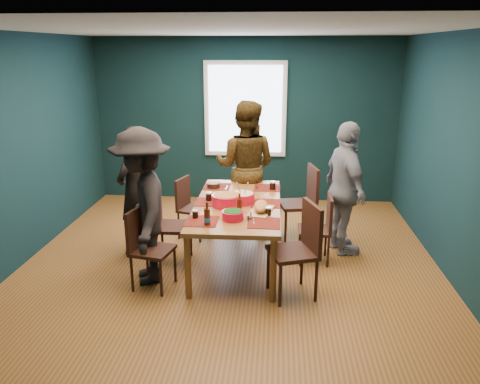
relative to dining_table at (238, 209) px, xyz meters
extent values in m
cube|color=#9C652D|center=(-0.09, 0.03, -0.69)|extent=(5.00, 5.00, 0.01)
cube|color=silver|center=(-0.09, 0.03, 2.01)|extent=(5.00, 5.00, 0.01)
cube|color=#0D262D|center=(-2.59, 0.03, 0.66)|extent=(0.01, 5.00, 2.70)
cube|color=#0D262D|center=(2.41, 0.03, 0.66)|extent=(0.01, 5.00, 2.70)
cube|color=#0D262D|center=(-0.09, 2.53, 0.66)|extent=(5.00, 0.01, 2.70)
cube|color=#0D262D|center=(-0.09, -2.47, 0.66)|extent=(5.00, 0.01, 2.70)
cube|color=silver|center=(-0.09, 2.50, 0.86)|extent=(1.35, 0.06, 1.55)
cube|color=#915E2B|center=(0.00, 0.00, 0.05)|extent=(1.02, 2.00, 0.05)
cylinder|color=#915E2B|center=(-0.44, -0.92, -0.33)|extent=(0.07, 0.07, 0.71)
cylinder|color=#915E2B|center=(0.44, -0.92, -0.33)|extent=(0.07, 0.07, 0.71)
cylinder|color=#915E2B|center=(-0.44, 0.92, -0.33)|extent=(0.07, 0.07, 0.71)
cylinder|color=#915E2B|center=(0.44, 0.92, -0.33)|extent=(0.07, 0.07, 0.71)
cube|color=black|center=(-0.66, 0.75, -0.29)|extent=(0.47, 0.47, 0.04)
cube|color=black|center=(-0.83, 0.80, -0.06)|extent=(0.15, 0.37, 0.41)
cylinder|color=black|center=(-0.87, 0.64, -0.50)|extent=(0.03, 0.03, 0.38)
cylinder|color=black|center=(-0.56, 0.55, -0.50)|extent=(0.03, 0.03, 0.38)
cylinder|color=black|center=(-0.77, 0.95, -0.50)|extent=(0.03, 0.03, 0.38)
cylinder|color=black|center=(-0.46, 0.85, -0.50)|extent=(0.03, 0.03, 0.38)
cube|color=black|center=(-0.78, -0.05, -0.23)|extent=(0.43, 0.43, 0.04)
cube|color=black|center=(-0.97, -0.06, 0.02)|extent=(0.05, 0.42, 0.46)
cylinder|color=black|center=(-0.96, -0.24, -0.47)|extent=(0.03, 0.03, 0.43)
cylinder|color=black|center=(-0.60, -0.23, -0.47)|extent=(0.03, 0.03, 0.43)
cylinder|color=black|center=(-0.97, 0.12, -0.47)|extent=(0.03, 0.03, 0.43)
cylinder|color=black|center=(-0.60, 0.13, -0.47)|extent=(0.03, 0.03, 0.43)
cube|color=black|center=(-0.86, -0.70, -0.26)|extent=(0.48, 0.48, 0.04)
cube|color=black|center=(-1.04, -0.66, -0.02)|extent=(0.13, 0.40, 0.44)
cylinder|color=black|center=(-1.06, -0.83, -0.48)|extent=(0.03, 0.03, 0.41)
cylinder|color=black|center=(-0.73, -0.91, -0.48)|extent=(0.03, 0.03, 0.41)
cylinder|color=black|center=(-0.99, -0.50, -0.48)|extent=(0.03, 0.03, 0.41)
cylinder|color=black|center=(-0.65, -0.57, -0.48)|extent=(0.03, 0.03, 0.41)
cube|color=black|center=(0.74, 0.80, -0.20)|extent=(0.54, 0.54, 0.04)
cube|color=black|center=(0.94, 0.84, 0.07)|extent=(0.14, 0.46, 0.50)
cylinder|color=black|center=(0.59, 0.57, -0.45)|extent=(0.03, 0.03, 0.47)
cylinder|color=black|center=(0.97, 0.65, -0.45)|extent=(0.03, 0.03, 0.47)
cylinder|color=black|center=(0.51, 0.95, -0.45)|extent=(0.03, 0.03, 0.47)
cylinder|color=black|center=(0.89, 1.03, -0.45)|extent=(0.03, 0.03, 0.47)
cube|color=black|center=(0.92, 0.09, -0.28)|extent=(0.38, 0.38, 0.04)
cube|color=black|center=(1.09, 0.09, -0.06)|extent=(0.04, 0.38, 0.41)
cylinder|color=black|center=(0.76, -0.07, -0.49)|extent=(0.03, 0.03, 0.39)
cylinder|color=black|center=(1.08, -0.07, -0.49)|extent=(0.03, 0.03, 0.39)
cylinder|color=black|center=(0.76, 0.25, -0.49)|extent=(0.03, 0.03, 0.39)
cylinder|color=black|center=(1.08, 0.25, -0.49)|extent=(0.03, 0.03, 0.39)
cube|color=black|center=(0.63, -0.76, -0.20)|extent=(0.58, 0.58, 0.04)
cube|color=black|center=(0.82, -0.69, 0.07)|extent=(0.19, 0.44, 0.50)
cylinder|color=black|center=(0.51, -1.01, -0.45)|extent=(0.03, 0.03, 0.46)
cylinder|color=black|center=(0.88, -0.88, -0.45)|extent=(0.03, 0.03, 0.46)
cylinder|color=black|center=(0.38, -0.65, -0.45)|extent=(0.03, 0.03, 0.46)
cylinder|color=black|center=(0.75, -0.52, -0.45)|extent=(0.03, 0.03, 0.46)
imported|color=black|center=(-1.31, 0.23, 0.12)|extent=(0.55, 0.68, 1.61)
imported|color=black|center=(0.01, 1.13, 0.23)|extent=(1.01, 0.85, 1.84)
imported|color=silver|center=(1.30, 0.40, 0.15)|extent=(0.68, 1.06, 1.68)
imported|color=black|center=(-0.99, -0.54, 0.18)|extent=(0.96, 1.26, 1.73)
cylinder|color=red|center=(-0.12, -0.12, 0.14)|extent=(0.33, 0.33, 0.13)
cylinder|color=#4D8831|center=(-0.12, -0.12, 0.20)|extent=(0.29, 0.29, 0.02)
cylinder|color=red|center=(0.05, 0.01, 0.13)|extent=(0.29, 0.29, 0.12)
cylinder|color=beige|center=(0.05, 0.01, 0.18)|extent=(0.26, 0.26, 0.02)
cylinder|color=tan|center=(0.09, 0.01, 0.23)|extent=(0.09, 0.16, 0.23)
cylinder|color=tan|center=(0.02, 0.01, 0.23)|extent=(0.07, 0.17, 0.23)
cylinder|color=red|center=(0.00, -0.57, 0.12)|extent=(0.23, 0.23, 0.10)
cylinder|color=#124A15|center=(0.00, -0.57, 0.16)|extent=(0.20, 0.20, 0.02)
cube|color=tan|center=(0.28, -0.29, 0.08)|extent=(0.30, 0.47, 0.02)
ellipsoid|color=#BC8343|center=(0.28, -0.29, 0.14)|extent=(0.23, 0.37, 0.10)
cube|color=silver|center=(0.18, -0.47, 0.10)|extent=(0.03, 0.17, 0.00)
cylinder|color=black|center=(0.16, -0.56, 0.10)|extent=(0.02, 0.10, 0.02)
sphere|color=#205914|center=(0.28, -0.39, 0.14)|extent=(0.03, 0.03, 0.03)
sphere|color=#205914|center=(0.28, -0.29, 0.14)|extent=(0.03, 0.03, 0.03)
sphere|color=#205914|center=(0.28, -0.20, 0.14)|extent=(0.03, 0.03, 0.03)
cylinder|color=black|center=(-0.37, 0.60, 0.10)|extent=(0.17, 0.17, 0.07)
cylinder|color=#4D8831|center=(-0.37, 0.60, 0.13)|extent=(0.14, 0.14, 0.02)
cylinder|color=#411A0B|center=(-0.25, -0.75, 0.16)|extent=(0.06, 0.06, 0.18)
cylinder|color=#411A0B|center=(-0.25, -0.75, 0.29)|extent=(0.03, 0.03, 0.07)
cylinder|color=#1965B3|center=(-0.25, -0.75, 0.13)|extent=(0.07, 0.07, 0.04)
cylinder|color=#411A0B|center=(0.05, -0.33, 0.15)|extent=(0.06, 0.06, 0.16)
cylinder|color=#411A0B|center=(0.05, -0.33, 0.26)|extent=(0.02, 0.02, 0.06)
cylinder|color=black|center=(-0.41, -0.55, 0.12)|extent=(0.06, 0.06, 0.09)
cylinder|color=silver|center=(-0.41, -0.55, 0.16)|extent=(0.07, 0.07, 0.01)
cylinder|color=black|center=(0.37, -0.39, 0.12)|extent=(0.06, 0.06, 0.09)
cylinder|color=silver|center=(0.37, -0.39, 0.16)|extent=(0.07, 0.07, 0.01)
cylinder|color=black|center=(0.40, 0.58, 0.13)|extent=(0.08, 0.08, 0.11)
cylinder|color=silver|center=(0.40, 0.58, 0.17)|extent=(0.08, 0.08, 0.02)
cylinder|color=black|center=(-0.35, 0.05, 0.12)|extent=(0.07, 0.07, 0.10)
cylinder|color=silver|center=(-0.35, 0.05, 0.17)|extent=(0.08, 0.08, 0.02)
cube|color=#EA6862|center=(0.39, 0.01, 0.07)|extent=(0.19, 0.19, 0.00)
cube|color=#EA6862|center=(-0.33, -0.39, 0.07)|extent=(0.14, 0.14, 0.00)
cube|color=#EA6862|center=(0.31, -0.65, 0.07)|extent=(0.16, 0.16, 0.00)
camera|label=1|loc=(0.45, -5.23, 1.82)|focal=35.00mm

